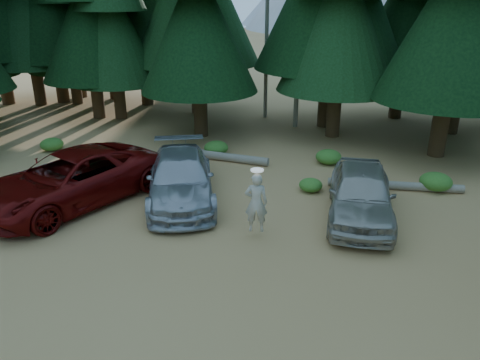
% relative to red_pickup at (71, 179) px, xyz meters
% --- Properties ---
extents(ground, '(160.00, 160.00, 0.00)m').
position_rel_red_pickup_xyz_m(ground, '(4.44, -3.02, -0.86)').
color(ground, '#AF814A').
rests_on(ground, ground).
extents(forest_belt_north, '(36.00, 7.00, 22.00)m').
position_rel_red_pickup_xyz_m(forest_belt_north, '(4.44, 11.98, -0.86)').
color(forest_belt_north, black).
rests_on(forest_belt_north, ground).
extents(snag_front, '(0.24, 0.24, 12.00)m').
position_rel_red_pickup_xyz_m(snag_front, '(5.24, 11.48, 5.14)').
color(snag_front, slate).
rests_on(snag_front, ground).
extents(snag_back, '(0.20, 0.20, 10.00)m').
position_rel_red_pickup_xyz_m(snag_back, '(3.24, 12.98, 4.14)').
color(snag_back, slate).
rests_on(snag_back, ground).
extents(red_pickup, '(4.86, 6.83, 1.73)m').
position_rel_red_pickup_xyz_m(red_pickup, '(0.00, 0.00, 0.00)').
color(red_pickup, '#610A08').
rests_on(red_pickup, ground).
extents(silver_minivan_center, '(4.17, 5.73, 1.54)m').
position_rel_red_pickup_xyz_m(silver_minivan_center, '(3.29, 1.33, -0.09)').
color(silver_minivan_center, '#ADAFB5').
rests_on(silver_minivan_center, ground).
extents(silver_minivan_right, '(2.35, 4.94, 1.63)m').
position_rel_red_pickup_xyz_m(silver_minivan_right, '(9.13, 1.73, -0.05)').
color(silver_minivan_right, '#ACA599').
rests_on(silver_minivan_right, ground).
extents(frisbee_player, '(0.72, 0.56, 1.85)m').
position_rel_red_pickup_xyz_m(frisbee_player, '(6.39, -0.46, 0.24)').
color(frisbee_player, beige).
rests_on(frisbee_player, ground).
extents(log_left, '(4.78, 0.59, 0.34)m').
position_rel_red_pickup_xyz_m(log_left, '(2.93, 5.45, -0.69)').
color(log_left, slate).
rests_on(log_left, ground).
extents(log_mid, '(2.88, 0.88, 0.24)m').
position_rel_red_pickup_xyz_m(log_mid, '(3.26, 5.63, -0.74)').
color(log_mid, slate).
rests_on(log_mid, ground).
extents(log_right, '(4.67, 1.00, 0.30)m').
position_rel_red_pickup_xyz_m(log_right, '(10.19, 4.36, -0.71)').
color(log_right, slate).
rests_on(log_right, ground).
extents(shrub_far_left, '(1.00, 1.00, 0.55)m').
position_rel_red_pickup_xyz_m(shrub_far_left, '(-4.33, 4.48, -0.59)').
color(shrub_far_left, '#316B20').
rests_on(shrub_far_left, ground).
extents(shrub_left, '(0.85, 0.85, 0.46)m').
position_rel_red_pickup_xyz_m(shrub_left, '(-0.92, 3.99, -0.63)').
color(shrub_left, '#316B20').
rests_on(shrub_left, ground).
extents(shrub_center_left, '(1.05, 1.05, 0.58)m').
position_rel_red_pickup_xyz_m(shrub_center_left, '(2.81, 6.12, -0.58)').
color(shrub_center_left, '#316B20').
rests_on(shrub_center_left, ground).
extents(shrub_center_right, '(1.04, 1.04, 0.57)m').
position_rel_red_pickup_xyz_m(shrub_center_right, '(7.60, 6.38, -0.58)').
color(shrub_center_right, '#316B20').
rests_on(shrub_center_right, ground).
extents(shrub_right, '(0.82, 0.82, 0.45)m').
position_rel_red_pickup_xyz_m(shrub_right, '(7.36, 3.33, -0.64)').
color(shrub_right, '#316B20').
rests_on(shrub_right, ground).
extents(shrub_far_right, '(1.12, 1.12, 0.62)m').
position_rel_red_pickup_xyz_m(shrub_far_right, '(11.57, 4.75, -0.56)').
color(shrub_far_right, '#316B20').
rests_on(shrub_far_right, ground).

